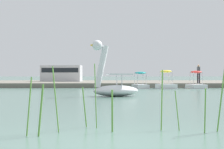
{
  "coord_description": "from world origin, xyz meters",
  "views": [
    {
      "loc": [
        -0.19,
        -7.21,
        1.12
      ],
      "look_at": [
        0.28,
        19.8,
        1.14
      ],
      "focal_mm": 69.53,
      "sensor_mm": 36.0,
      "label": 1
    }
  ],
  "objects_px": {
    "pedal_boat_yellow": "(166,84)",
    "pedal_boat_teal": "(140,83)",
    "pedal_boat_red": "(196,84)",
    "parked_van": "(61,73)",
    "person_on_path": "(199,73)",
    "swan_boat": "(113,85)"
  },
  "relations": [
    {
      "from": "pedal_boat_yellow",
      "to": "pedal_boat_teal",
      "type": "bearing_deg",
      "value": 175.27
    },
    {
      "from": "swan_boat",
      "to": "parked_van",
      "type": "distance_m",
      "value": 25.46
    },
    {
      "from": "pedal_boat_red",
      "to": "parked_van",
      "type": "relative_size",
      "value": 0.48
    },
    {
      "from": "pedal_boat_red",
      "to": "pedal_boat_teal",
      "type": "bearing_deg",
      "value": -176.83
    },
    {
      "from": "pedal_boat_teal",
      "to": "swan_boat",
      "type": "bearing_deg",
      "value": -100.99
    },
    {
      "from": "pedal_boat_red",
      "to": "person_on_path",
      "type": "height_order",
      "value": "person_on_path"
    },
    {
      "from": "pedal_boat_yellow",
      "to": "parked_van",
      "type": "xyz_separation_m",
      "value": [
        -9.72,
        12.34,
        0.96
      ]
    },
    {
      "from": "swan_boat",
      "to": "pedal_boat_teal",
      "type": "bearing_deg",
      "value": 79.01
    },
    {
      "from": "pedal_boat_teal",
      "to": "parked_van",
      "type": "distance_m",
      "value": 14.4
    },
    {
      "from": "swan_boat",
      "to": "parked_van",
      "type": "height_order",
      "value": "swan_boat"
    },
    {
      "from": "person_on_path",
      "to": "parked_van",
      "type": "relative_size",
      "value": 0.36
    },
    {
      "from": "swan_boat",
      "to": "parked_van",
      "type": "relative_size",
      "value": 0.64
    },
    {
      "from": "pedal_boat_red",
      "to": "parked_van",
      "type": "xyz_separation_m",
      "value": [
        -12.27,
        11.91,
        0.96
      ]
    },
    {
      "from": "pedal_boat_teal",
      "to": "parked_van",
      "type": "bearing_deg",
      "value": 122.14
    },
    {
      "from": "swan_boat",
      "to": "person_on_path",
      "type": "bearing_deg",
      "value": 63.16
    },
    {
      "from": "person_on_path",
      "to": "parked_van",
      "type": "xyz_separation_m",
      "value": [
        -13.02,
        9.4,
        0.11
      ]
    },
    {
      "from": "swan_boat",
      "to": "pedal_boat_yellow",
      "type": "height_order",
      "value": "swan_boat"
    },
    {
      "from": "pedal_boat_teal",
      "to": "pedal_boat_yellow",
      "type": "height_order",
      "value": "pedal_boat_yellow"
    },
    {
      "from": "pedal_boat_teal",
      "to": "pedal_boat_red",
      "type": "distance_m",
      "value": 4.63
    },
    {
      "from": "pedal_boat_teal",
      "to": "pedal_boat_red",
      "type": "relative_size",
      "value": 0.95
    },
    {
      "from": "person_on_path",
      "to": "pedal_boat_red",
      "type": "bearing_deg",
      "value": -106.65
    },
    {
      "from": "pedal_boat_teal",
      "to": "pedal_boat_yellow",
      "type": "bearing_deg",
      "value": -4.73
    }
  ]
}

